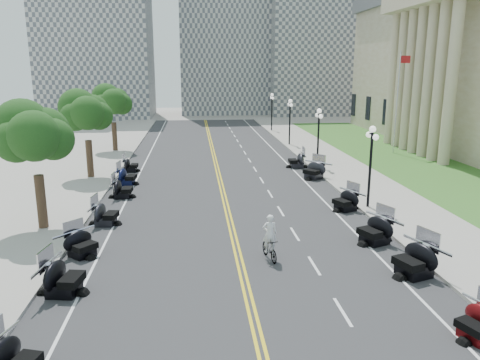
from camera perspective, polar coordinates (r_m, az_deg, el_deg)
name	(u,v)px	position (r m, az deg, el deg)	size (l,w,h in m)	color
ground	(234,236)	(24.17, -0.79, -6.88)	(160.00, 160.00, 0.00)	gray
road	(222,188)	(33.70, -2.24, -0.95)	(16.00, 90.00, 0.01)	#333335
centerline_yellow_a	(220,188)	(33.69, -2.44, -0.94)	(0.12, 90.00, 0.00)	yellow
centerline_yellow_b	(223,188)	(33.71, -2.04, -0.93)	(0.12, 90.00, 0.00)	yellow
edge_line_north	(309,185)	(34.66, 8.38, -0.67)	(0.12, 90.00, 0.00)	white
edge_line_south	(131,190)	(33.95, -13.09, -1.18)	(0.12, 90.00, 0.00)	white
lane_dash_4	(343,312)	(17.59, 12.40, -15.42)	(0.12, 2.00, 0.00)	white
lane_dash_5	(314,265)	(21.02, 9.03, -10.26)	(0.12, 2.00, 0.00)	white
lane_dash_6	(295,234)	(24.63, 6.70, -6.55)	(0.12, 2.00, 0.00)	white
lane_dash_7	(281,211)	(28.34, 4.99, -3.80)	(0.12, 2.00, 0.00)	white
lane_dash_8	(270,194)	(32.12, 3.69, -1.68)	(0.12, 2.00, 0.00)	white
lane_dash_9	(262,180)	(35.95, 2.66, -0.02)	(0.12, 2.00, 0.00)	white
lane_dash_10	(255,169)	(39.81, 1.84, 1.33)	(0.12, 2.00, 0.00)	white
lane_dash_11	(249,160)	(43.70, 1.16, 2.43)	(0.12, 2.00, 0.00)	white
lane_dash_12	(245,153)	(47.60, 0.59, 3.36)	(0.12, 2.00, 0.00)	white
lane_dash_13	(241,146)	(51.52, 0.10, 4.14)	(0.12, 2.00, 0.00)	white
lane_dash_14	(237,141)	(55.46, -0.31, 4.81)	(0.12, 2.00, 0.00)	white
lane_dash_15	(235,136)	(59.40, -0.67, 5.40)	(0.12, 2.00, 0.00)	white
lane_dash_16	(232,132)	(63.34, -0.99, 5.91)	(0.12, 2.00, 0.00)	white
lane_dash_17	(230,128)	(67.30, -1.27, 6.36)	(0.12, 2.00, 0.00)	white
lane_dash_18	(228,125)	(71.26, -1.52, 6.76)	(0.12, 2.00, 0.00)	white
lane_dash_19	(226,122)	(75.22, -1.74, 7.12)	(0.12, 2.00, 0.00)	white
sidewalk_north	(363,183)	(35.84, 14.76, -0.40)	(5.00, 90.00, 0.15)	#9E9991
sidewalk_south	(72,190)	(34.71, -19.82, -1.21)	(5.00, 90.00, 0.15)	#9E9991
lawn	(406,161)	(45.75, 19.56, 2.20)	(9.00, 60.00, 0.10)	#356023
distant_block_a	(97,40)	(86.21, -17.09, 16.02)	(18.00, 14.00, 26.00)	gray
distant_block_b	(224,31)	(91.00, -2.02, 17.68)	(16.00, 12.00, 30.00)	gray
distant_block_c	(322,53)	(90.81, 9.95, 14.98)	(20.00, 14.00, 22.00)	gray
street_lamp_2	(370,167)	(29.16, 15.58, 1.50)	(0.50, 1.20, 4.90)	black
street_lamp_3	(318,138)	(40.40, 9.51, 5.06)	(0.50, 1.20, 4.90)	black
street_lamp_4	(290,122)	(51.98, 6.08, 7.03)	(0.50, 1.20, 4.90)	black
street_lamp_5	(272,112)	(63.72, 3.90, 8.27)	(0.50, 1.20, 4.90)	black
flagpole	(397,104)	(48.94, 18.59, 8.83)	(1.10, 0.20, 10.00)	silver
tree_2	(35,142)	(26.14, -23.71, 4.29)	(4.80, 4.80, 9.20)	#235619
tree_3	(87,117)	(37.64, -18.20, 7.26)	(4.80, 4.80, 9.20)	#235619
tree_4	(113,105)	(49.38, -15.26, 8.80)	(4.80, 4.80, 9.20)	#235619
motorcycle_n_3	(479,321)	(17.20, 27.10, -15.09)	(1.78, 1.78, 1.24)	#590A0C
motorcycle_n_4	(415,258)	(20.84, 20.54, -8.92)	(2.23, 2.23, 1.56)	black
motorcycle_n_5	(375,229)	(23.95, 16.14, -5.72)	(2.16, 2.16, 1.51)	black
motorcycle_n_6	(346,199)	(28.93, 12.76, -2.33)	(1.97, 1.97, 1.38)	black
motorcycle_n_8	(314,169)	(36.68, 9.00, 1.29)	(2.16, 2.16, 1.51)	black
motorcycle_n_9	(297,159)	(40.62, 6.92, 2.51)	(2.07, 2.07, 1.45)	black
motorcycle_s_3	(11,360)	(14.97, -26.14, -19.10)	(2.01, 2.01, 1.40)	black
motorcycle_s_4	(63,276)	(19.31, -20.78, -10.87)	(2.13, 2.13, 1.49)	black
motorcycle_s_5	(81,243)	(22.71, -18.78, -7.24)	(1.88, 1.88, 1.31)	black
motorcycle_s_6	(105,213)	(26.71, -16.10, -3.87)	(1.96, 1.96, 1.37)	black
motorcycle_s_7	(122,188)	(31.92, -14.14, -0.93)	(1.95, 1.95, 1.37)	black
motorcycle_s_8	(127,175)	(35.42, -13.65, 0.55)	(2.00, 2.00, 1.40)	black
motorcycle_s_9	(131,164)	(39.83, -13.20, 1.89)	(1.81, 1.81, 1.27)	black
bicycle	(269,249)	(21.27, 3.61, -8.38)	(0.47, 1.68, 1.01)	#A51414
cyclist_rider	(270,219)	(20.79, 3.67, -4.82)	(0.65, 0.42, 1.77)	silver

